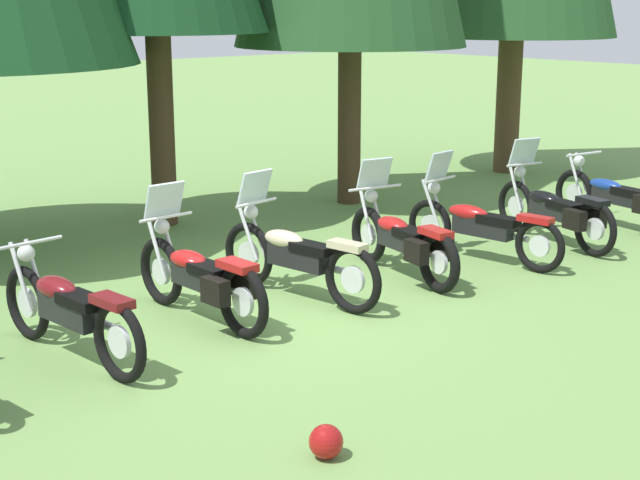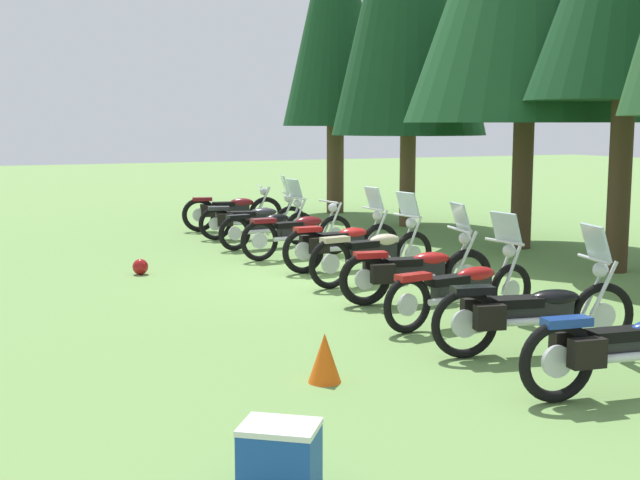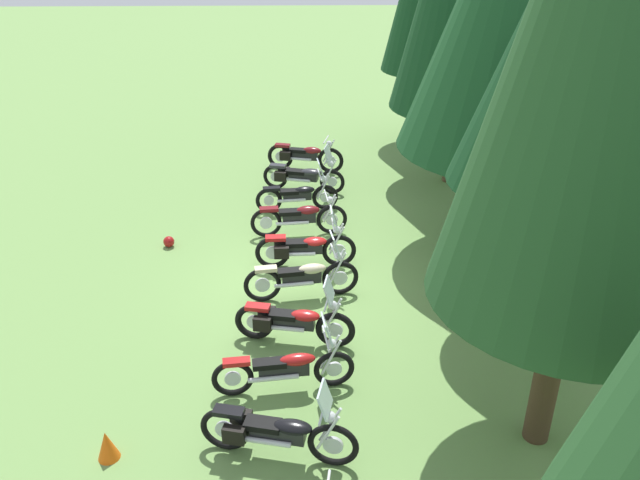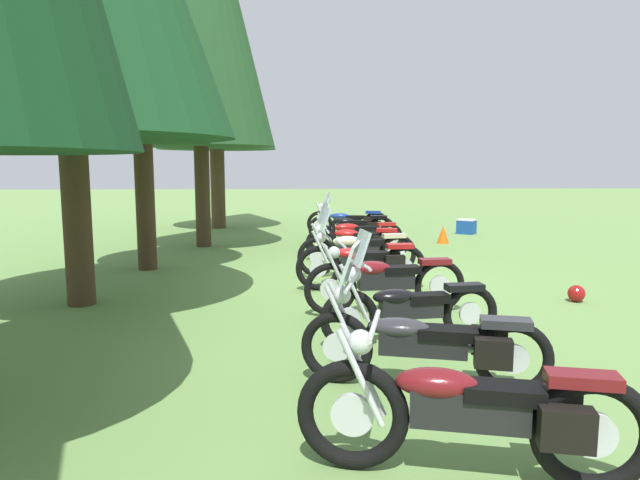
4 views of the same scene
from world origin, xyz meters
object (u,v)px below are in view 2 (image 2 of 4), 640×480
(motorcycle_7, at_px, (464,287))
(traffic_cone, at_px, (325,358))
(motorcycle_2, at_px, (269,225))
(motorcycle_5, at_px, (375,252))
(pine_tree_0, at_px, (336,7))
(motorcycle_3, at_px, (299,232))
(motorcycle_4, at_px, (341,242))
(motorcycle_1, at_px, (252,218))
(motorcycle_8, at_px, (533,310))
(motorcycle_9, at_px, (633,346))
(picnic_cooler, at_px, (280,456))
(motorcycle_0, at_px, (231,210))
(dropped_helmet, at_px, (140,267))
(motorcycle_6, at_px, (415,270))

(motorcycle_7, xyz_separation_m, traffic_cone, (1.40, -2.55, -0.22))
(motorcycle_2, distance_m, traffic_cone, 8.80)
(motorcycle_5, relative_size, pine_tree_0, 0.26)
(motorcycle_3, relative_size, motorcycle_4, 1.05)
(motorcycle_1, distance_m, motorcycle_7, 8.26)
(motorcycle_3, bearing_deg, motorcycle_1, 83.24)
(motorcycle_7, bearing_deg, motorcycle_3, 80.93)
(motorcycle_1, xyz_separation_m, traffic_cone, (9.66, -2.83, -0.22))
(motorcycle_8, xyz_separation_m, traffic_cone, (-0.04, -2.44, -0.24))
(motorcycle_5, bearing_deg, motorcycle_9, -102.81)
(motorcycle_9, distance_m, picnic_cooler, 3.69)
(motorcycle_5, bearing_deg, motorcycle_0, 81.46)
(motorcycle_2, bearing_deg, pine_tree_0, 46.45)
(motorcycle_2, height_order, pine_tree_0, pine_tree_0)
(traffic_cone, bearing_deg, motorcycle_1, 163.66)
(motorcycle_4, bearing_deg, motorcycle_1, 88.62)
(motorcycle_7, distance_m, dropped_helmet, 5.82)
(traffic_cone, bearing_deg, motorcycle_5, 146.01)
(motorcycle_0, bearing_deg, picnic_cooler, -93.99)
(motorcycle_5, relative_size, motorcycle_9, 0.98)
(motorcycle_1, bearing_deg, motorcycle_0, 102.20)
(traffic_cone, distance_m, dropped_helmet, 6.48)
(motorcycle_5, xyz_separation_m, dropped_helmet, (-2.26, -3.12, -0.36))
(motorcycle_3, relative_size, motorcycle_9, 0.97)
(motorcycle_3, xyz_separation_m, motorcycle_8, (7.02, -0.33, 0.00))
(motorcycle_5, xyz_separation_m, pine_tree_0, (-9.52, 3.94, 5.04))
(traffic_cone, bearing_deg, picnic_cooler, -32.53)
(picnic_cooler, height_order, dropped_helmet, picnic_cooler)
(motorcycle_2, relative_size, pine_tree_0, 0.24)
(motorcycle_6, height_order, motorcycle_9, motorcycle_6)
(motorcycle_7, relative_size, picnic_cooler, 3.58)
(motorcycle_4, distance_m, picnic_cooler, 8.54)
(motorcycle_1, distance_m, traffic_cone, 10.07)
(motorcycle_6, bearing_deg, motorcycle_1, 99.29)
(pine_tree_0, bearing_deg, traffic_cone, -26.28)
(motorcycle_2, height_order, motorcycle_8, motorcycle_8)
(motorcycle_0, height_order, motorcycle_1, motorcycle_1)
(motorcycle_0, distance_m, motorcycle_7, 9.77)
(motorcycle_3, distance_m, pine_tree_0, 9.34)
(motorcycle_3, bearing_deg, motorcycle_9, -98.02)
(motorcycle_5, distance_m, motorcycle_6, 1.52)
(picnic_cooler, bearing_deg, motorcycle_6, 140.20)
(motorcycle_0, xyz_separation_m, motorcycle_9, (12.68, -0.51, -0.02))
(motorcycle_1, height_order, dropped_helmet, motorcycle_1)
(motorcycle_8, bearing_deg, dropped_helmet, 125.16)
(motorcycle_0, distance_m, pine_tree_0, 6.89)
(picnic_cooler, bearing_deg, pine_tree_0, 152.88)
(motorcycle_3, height_order, motorcycle_5, motorcycle_5)
(picnic_cooler, xyz_separation_m, dropped_helmet, (-8.48, 1.00, -0.10))
(motorcycle_7, bearing_deg, motorcycle_6, 78.99)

